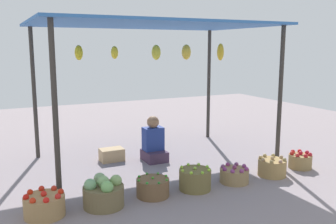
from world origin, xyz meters
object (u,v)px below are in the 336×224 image
Objects in this scene: basket_red_tomatoes at (44,205)px; basket_purple_onions at (234,175)px; basket_cabbages at (104,193)px; basket_potatoes at (272,167)px; basket_red_apples at (300,161)px; vendor_person at (154,144)px; wooden_crate_near_vendor at (112,155)px; basket_green_chilies at (153,187)px; basket_limes at (195,179)px.

basket_purple_onions is at bearing -1.28° from basket_red_tomatoes.
basket_cabbages is 1.19× the size of basket_potatoes.
basket_red_tomatoes is 1.12× the size of basket_purple_onions.
basket_potatoes is 1.16× the size of basket_red_apples.
vendor_person is at bearing 112.81° from basket_purple_onions.
basket_cabbages is 1.88m from wooden_crate_near_vendor.
basket_green_chilies is at bearing -179.55° from basket_red_apples.
basket_red_apples is (1.35, 0.07, 0.01)m from basket_purple_onions.
vendor_person is 1.59m from basket_green_chilies.
basket_red_apples reaches higher than basket_purple_onions.
vendor_person is at bearing 144.30° from basket_red_apples.
basket_cabbages is at bearing 179.50° from basket_purple_onions.
basket_red_apples is at bearing 1.70° from basket_limes.
basket_red_tomatoes is at bearing -128.09° from wooden_crate_near_vendor.
basket_red_apples is 3.15m from wooden_crate_near_vendor.
basket_red_tomatoes is 3.99m from basket_red_apples.
vendor_person reaches higher than basket_cabbages.
basket_cabbages is at bearing 179.72° from basket_limes.
basket_red_apples is at bearing -32.97° from wooden_crate_near_vendor.
vendor_person reaches higher than basket_red_apples.
basket_red_tomatoes is 2.64m from basket_purple_onions.
basket_limes is at bearing -1.39° from basket_red_tomatoes.
basket_purple_onions is (0.63, -1.49, -0.19)m from vendor_person.
wooden_crate_near_vendor is (-0.02, 1.73, -0.01)m from basket_green_chilies.
basket_limes is at bearing 178.95° from basket_potatoes.
basket_green_chilies is (0.68, 0.03, -0.05)m from basket_cabbages.
basket_purple_onions is 2.20m from wooden_crate_near_vendor.
vendor_person is 2.12× the size of basket_red_apples.
vendor_person is at bearing 131.16° from basket_potatoes.
basket_green_chilies is 2.62m from basket_red_apples.
basket_red_apples is at bearing 0.16° from basket_red_tomatoes.
basket_limes reaches higher than basket_purple_onions.
basket_green_chilies is (-0.64, -1.44, -0.18)m from vendor_person.
basket_limes is at bearing -3.59° from basket_green_chilies.
vendor_person is 1.55× the size of basket_cabbages.
wooden_crate_near_vendor is at bearing 90.66° from basket_green_chilies.
basket_potatoes reaches higher than wooden_crate_near_vendor.
basket_red_apples reaches higher than wooden_crate_near_vendor.
basket_purple_onions is 1.14× the size of basket_red_apples.
basket_limes is 2.00m from basket_red_apples.
basket_red_tomatoes is 1.28× the size of basket_red_apples.
wooden_crate_near_vendor is (-0.66, 0.29, -0.19)m from vendor_person.
vendor_person is at bearing -23.75° from wooden_crate_near_vendor.
basket_limes is (0.62, -0.04, 0.03)m from basket_green_chilies.
vendor_person reaches higher than basket_potatoes.
basket_cabbages reaches higher than wooden_crate_near_vendor.
basket_red_tomatoes is at bearing 178.72° from basket_purple_onions.
basket_red_apples is (3.99, 0.01, -0.01)m from basket_red_tomatoes.
vendor_person is at bearing 89.02° from basket_limes.
vendor_person reaches higher than basket_red_tomatoes.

